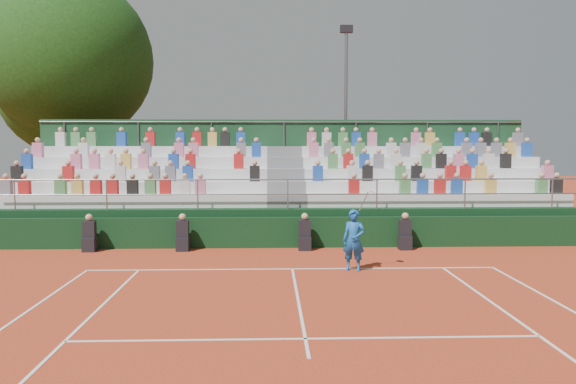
{
  "coord_description": "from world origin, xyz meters",
  "views": [
    {
      "loc": [
        -0.62,
        -14.91,
        3.34
      ],
      "look_at": [
        0.0,
        3.5,
        1.8
      ],
      "focal_mm": 35.0,
      "sensor_mm": 36.0,
      "label": 1
    }
  ],
  "objects_px": {
    "floodlight_mast": "(346,106)",
    "tennis_player": "(354,240)",
    "tree_west": "(66,91)",
    "tree_east": "(70,59)"
  },
  "relations": [
    {
      "from": "floodlight_mast",
      "to": "tennis_player",
      "type": "bearing_deg",
      "value": -96.63
    },
    {
      "from": "tree_west",
      "to": "tennis_player",
      "type": "bearing_deg",
      "value": -47.92
    },
    {
      "from": "tree_west",
      "to": "tree_east",
      "type": "xyz_separation_m",
      "value": [
        0.57,
        -0.87,
        1.38
      ]
    },
    {
      "from": "tennis_player",
      "to": "tree_east",
      "type": "height_order",
      "value": "tree_east"
    },
    {
      "from": "tree_west",
      "to": "floodlight_mast",
      "type": "height_order",
      "value": "tree_west"
    },
    {
      "from": "tree_east",
      "to": "floodlight_mast",
      "type": "xyz_separation_m",
      "value": [
        13.14,
        -0.35,
        -2.21
      ]
    },
    {
      "from": "tree_east",
      "to": "floodlight_mast",
      "type": "distance_m",
      "value": 13.33
    },
    {
      "from": "tennis_player",
      "to": "tree_west",
      "type": "bearing_deg",
      "value": 132.08
    },
    {
      "from": "tennis_player",
      "to": "tree_east",
      "type": "xyz_separation_m",
      "value": [
        -11.7,
        12.72,
        6.58
      ]
    },
    {
      "from": "tree_west",
      "to": "tree_east",
      "type": "relative_size",
      "value": 0.82
    }
  ]
}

